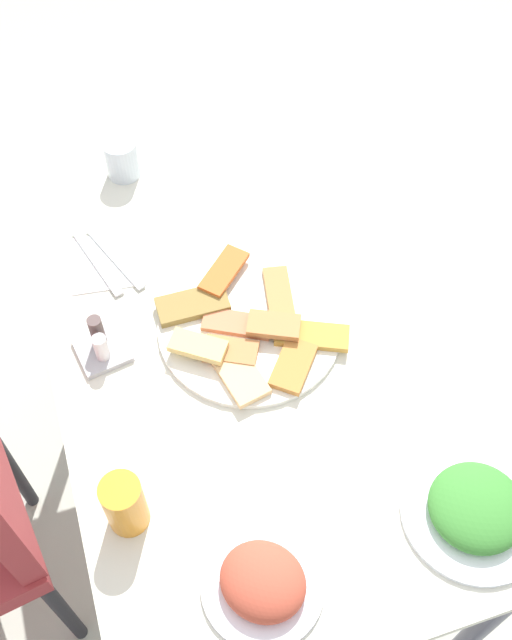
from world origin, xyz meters
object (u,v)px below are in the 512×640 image
Objects in this scene: pide_platter at (249,327)px; spoon at (97,262)px; salad_plate_greens at (476,509)px; salad_plate_rice at (263,582)px; paper_napkin at (107,261)px; drinking_glass at (122,159)px; fork at (115,258)px; condiment_caddy at (101,345)px; dining_table at (260,355)px; soda_can at (125,504)px.

pide_platter reaches higher than spoon.
spoon is (0.70, 0.48, -0.01)m from salad_plate_greens.
salad_plate_rice reaches higher than salad_plate_greens.
paper_napkin is at bearing -105.86° from spoon.
drinking_glass is 0.25m from fork.
fork is 0.04m from spoon.
salad_plate_rice is 0.71m from paper_napkin.
paper_napkin is 0.02m from fork.
salad_plate_greens reaches higher than spoon.
paper_napkin is 0.75× the size of fork.
spoon reaches higher than paper_napkin.
spoon is 0.21m from condiment_caddy.
pide_platter is 0.47m from salad_plate_rice.
pide_platter is at bearing 78.44° from dining_table.
salad_plate_rice is at bearing 91.07° from salad_plate_greens.
paper_napkin is (0.70, 0.46, -0.02)m from salad_plate_greens.
dining_table is at bearing 26.27° from salad_plate_greens.
drinking_glass is 0.46m from condiment_caddy.
salad_plate_greens is (-0.45, -0.22, 0.11)m from dining_table.
soda_can is at bearing 134.64° from pide_platter.
salad_plate_greens is 2.30× the size of condiment_caddy.
salad_plate_rice is 2.17× the size of drinking_glass.
dining_table is at bearing -158.87° from fork.
paper_napkin is (0.53, -0.07, -0.06)m from soda_can.
salad_plate_greens is at bearing -106.89° from soda_can.
dining_table is at bearing -47.77° from soda_can.
fork is at bearing -105.86° from spoon.
soda_can is (0.17, 0.17, 0.04)m from salad_plate_rice.
pide_platter is 3.43× the size of condiment_caddy.
pide_platter is at bearing -137.81° from paper_napkin.
paper_napkin is at bearing -7.39° from soda_can.
soda_can reaches higher than spoon.
paper_napkin is at bearing 159.40° from drinking_glass.
drinking_glass reaches higher than paper_napkin.
drinking_glass is 0.25m from paper_napkin.
soda_can is 0.63× the size of spoon.
spoon is (0.00, 0.04, 0.00)m from fork.
salad_plate_rice is at bearing -179.10° from drinking_glass.
dining_table is 0.51m from salad_plate_greens.
salad_plate_greens reaches higher than paper_napkin.
drinking_glass is 0.46× the size of spoon.
condiment_caddy is at bearing -3.58° from soda_can.
condiment_caddy is at bearing 46.43° from salad_plate_greens.
drinking_glass is at bearing -37.54° from fork.
drinking_glass reaches higher than spoon.
salad_plate_greens is at bearing -161.16° from spoon.
condiment_caddy reaches higher than dining_table.
salad_plate_greens is 1.96× the size of soda_can.
dining_table is 9.83× the size of soda_can.
dining_table is at bearing -101.56° from pide_platter.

